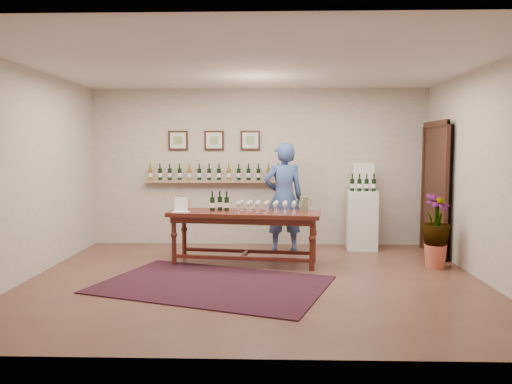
{
  "coord_description": "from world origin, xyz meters",
  "views": [
    {
      "loc": [
        0.21,
        -6.48,
        1.74
      ],
      "look_at": [
        0.0,
        0.8,
        1.1
      ],
      "focal_mm": 35.0,
      "sensor_mm": 36.0,
      "label": 1
    }
  ],
  "objects_px": {
    "tasting_table": "(245,220)",
    "potted_plant": "(436,231)",
    "person": "(284,198)",
    "display_pedestal": "(362,220)"
  },
  "relations": [
    {
      "from": "display_pedestal",
      "to": "potted_plant",
      "type": "height_order",
      "value": "display_pedestal"
    },
    {
      "from": "potted_plant",
      "to": "person",
      "type": "bearing_deg",
      "value": 153.43
    },
    {
      "from": "tasting_table",
      "to": "display_pedestal",
      "type": "bearing_deg",
      "value": 38.8
    },
    {
      "from": "potted_plant",
      "to": "tasting_table",
      "type": "bearing_deg",
      "value": 176.49
    },
    {
      "from": "tasting_table",
      "to": "potted_plant",
      "type": "height_order",
      "value": "potted_plant"
    },
    {
      "from": "display_pedestal",
      "to": "person",
      "type": "bearing_deg",
      "value": -168.46
    },
    {
      "from": "person",
      "to": "display_pedestal",
      "type": "bearing_deg",
      "value": -178.02
    },
    {
      "from": "tasting_table",
      "to": "person",
      "type": "bearing_deg",
      "value": 64.04
    },
    {
      "from": "person",
      "to": "tasting_table",
      "type": "bearing_deg",
      "value": 46.99
    },
    {
      "from": "potted_plant",
      "to": "person",
      "type": "relative_size",
      "value": 0.51
    }
  ]
}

